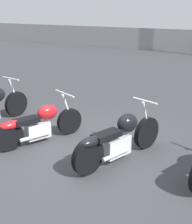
# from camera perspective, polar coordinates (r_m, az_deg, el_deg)

# --- Properties ---
(ground_plane) EXTENTS (60.00, 60.00, 0.00)m
(ground_plane) POSITION_cam_1_polar(r_m,az_deg,el_deg) (5.91, -2.72, -7.45)
(ground_plane) COLOR #38383D
(motorcycle_slot_2) EXTENTS (0.94, 1.83, 0.93)m
(motorcycle_slot_2) POSITION_cam_1_polar(r_m,az_deg,el_deg) (6.30, -10.46, -2.21)
(motorcycle_slot_2) COLOR black
(motorcycle_slot_2) RESTS_ON ground_plane
(motorcycle_slot_3) EXTENTS (0.82, 2.05, 0.99)m
(motorcycle_slot_3) POSITION_cam_1_polar(r_m,az_deg,el_deg) (5.46, 4.13, -4.85)
(motorcycle_slot_3) COLOR black
(motorcycle_slot_3) RESTS_ON ground_plane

